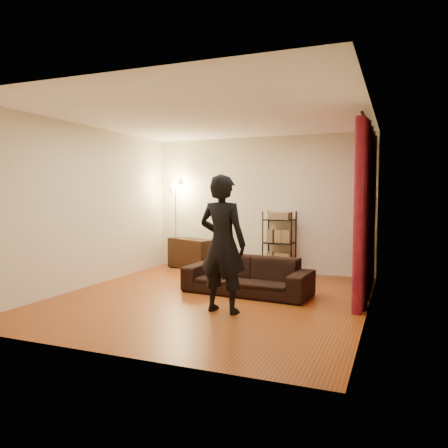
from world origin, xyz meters
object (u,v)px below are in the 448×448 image
at_px(storage_boxes, 225,258).
at_px(floor_lamp, 176,224).
at_px(person, 222,244).
at_px(sofa, 247,275).
at_px(media_cabinet, 191,254).
at_px(wire_shelf, 279,243).

xyz_separation_m(storage_boxes, floor_lamp, (-1.16, 0.10, 0.65)).
bearing_deg(person, sofa, -81.17).
height_order(storage_boxes, floor_lamp, floor_lamp).
height_order(media_cabinet, floor_lamp, floor_lamp).
xyz_separation_m(media_cabinet, floor_lamp, (-0.36, 0.00, 0.62)).
relative_size(media_cabinet, storage_boxes, 1.91).
distance_m(person, floor_lamp, 3.65).
height_order(person, floor_lamp, floor_lamp).
height_order(sofa, person, person).
distance_m(person, media_cabinet, 3.49).
xyz_separation_m(sofa, person, (0.04, -1.12, 0.62)).
height_order(wire_shelf, floor_lamp, floor_lamp).
relative_size(media_cabinet, floor_lamp, 0.57).
xyz_separation_m(person, wire_shelf, (0.01, 2.94, -0.29)).
distance_m(sofa, floor_lamp, 2.90).
xyz_separation_m(wire_shelf, floor_lamp, (-2.24, -0.05, 0.32)).
bearing_deg(wire_shelf, storage_boxes, 170.01).
bearing_deg(sofa, person, -83.00).
distance_m(sofa, media_cabinet, 2.55).
xyz_separation_m(sofa, wire_shelf, (0.04, 1.82, 0.33)).
height_order(sofa, wire_shelf, wire_shelf).
bearing_deg(sofa, storage_boxes, 127.10).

